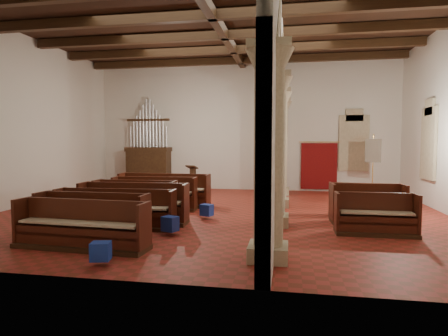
% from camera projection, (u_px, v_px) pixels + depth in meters
% --- Properties ---
extents(floor, '(14.00, 14.00, 0.00)m').
position_uv_depth(floor, '(219.00, 213.00, 11.89)').
color(floor, maroon).
rests_on(floor, ground).
extents(ceiling, '(14.00, 14.00, 0.00)m').
position_uv_depth(ceiling, '(219.00, 20.00, 11.48)').
color(ceiling, black).
rests_on(ceiling, wall_back).
extents(wall_back, '(14.00, 0.02, 6.00)m').
position_uv_depth(wall_back, '(243.00, 126.00, 17.58)').
color(wall_back, silver).
rests_on(wall_back, floor).
extents(wall_front, '(14.00, 0.02, 6.00)m').
position_uv_depth(wall_front, '(147.00, 94.00, 5.79)').
color(wall_front, silver).
rests_on(wall_front, floor).
extents(wall_left, '(0.02, 12.00, 6.00)m').
position_uv_depth(wall_left, '(20.00, 120.00, 12.90)').
color(wall_left, silver).
rests_on(wall_left, floor).
extents(ceiling_beams, '(13.80, 11.80, 0.30)m').
position_uv_depth(ceiling_beams, '(219.00, 26.00, 11.49)').
color(ceiling_beams, '#3B2712').
rests_on(ceiling_beams, wall_back).
extents(arcade, '(0.90, 11.90, 6.00)m').
position_uv_depth(arcade, '(278.00, 99.00, 11.33)').
color(arcade, '#C6B893').
rests_on(arcade, floor).
extents(window_right_b, '(0.03, 1.00, 2.20)m').
position_uv_depth(window_right_b, '(430.00, 143.00, 12.99)').
color(window_right_b, '#39806B').
rests_on(window_right_b, wall_right).
extents(window_back, '(1.00, 0.03, 2.20)m').
position_uv_depth(window_back, '(354.00, 143.00, 16.75)').
color(window_back, '#39806B').
rests_on(window_back, wall_back).
extents(pipe_organ, '(2.10, 0.85, 4.40)m').
position_uv_depth(pipe_organ, '(149.00, 160.00, 17.98)').
color(pipe_organ, '#3B2712').
rests_on(pipe_organ, floor).
extents(lectern, '(0.57, 0.60, 1.19)m').
position_uv_depth(lectern, '(193.00, 180.00, 17.25)').
color(lectern, '#311D0F').
rests_on(lectern, floor).
extents(dossal_curtain, '(1.80, 0.07, 2.17)m').
position_uv_depth(dossal_curtain, '(319.00, 166.00, 17.02)').
color(dossal_curtain, maroon).
rests_on(dossal_curtain, floor).
extents(processional_banner, '(0.56, 0.72, 2.56)m').
position_uv_depth(processional_banner, '(372.00, 179.00, 14.47)').
color(processional_banner, '#3B2712').
rests_on(processional_banner, floor).
extents(hymnal_box_a, '(0.39, 0.34, 0.34)m').
position_uv_depth(hymnal_box_a, '(101.00, 251.00, 6.80)').
color(hymnal_box_a, navy).
rests_on(hymnal_box_a, floor).
extents(hymnal_box_b, '(0.44, 0.40, 0.35)m').
position_uv_depth(hymnal_box_b, '(170.00, 224.00, 9.05)').
color(hymnal_box_b, navy).
rests_on(hymnal_box_b, floor).
extents(hymnal_box_c, '(0.41, 0.37, 0.33)m').
position_uv_depth(hymnal_box_c, '(207.00, 210.00, 10.94)').
color(hymnal_box_c, '#163C97').
rests_on(hymnal_box_c, floor).
extents(tube_heater_a, '(1.03, 0.34, 0.10)m').
position_uv_depth(tube_heater_a, '(91.00, 236.00, 8.37)').
color(tube_heater_a, white).
rests_on(tube_heater_a, floor).
extents(tube_heater_b, '(1.03, 0.17, 0.10)m').
position_uv_depth(tube_heater_b, '(67.00, 238.00, 8.12)').
color(tube_heater_b, silver).
rests_on(tube_heater_b, floor).
extents(nave_pew_0, '(3.00, 0.86, 1.03)m').
position_uv_depth(nave_pew_0, '(81.00, 233.00, 7.91)').
color(nave_pew_0, '#3B2712').
rests_on(nave_pew_0, floor).
extents(nave_pew_1, '(2.70, 0.76, 1.07)m').
position_uv_depth(nave_pew_1, '(92.00, 223.00, 8.72)').
color(nave_pew_1, '#3B2712').
rests_on(nave_pew_1, floor).
extents(nave_pew_2, '(3.20, 0.81, 1.02)m').
position_uv_depth(nave_pew_2, '(115.00, 215.00, 9.80)').
color(nave_pew_2, '#3B2712').
rests_on(nave_pew_2, floor).
extents(nave_pew_3, '(3.05, 0.87, 1.12)m').
position_uv_depth(nave_pew_3, '(134.00, 210.00, 10.36)').
color(nave_pew_3, '#3B2712').
rests_on(nave_pew_3, floor).
extents(nave_pew_4, '(2.62, 0.71, 1.05)m').
position_uv_depth(nave_pew_4, '(135.00, 203.00, 11.74)').
color(nave_pew_4, '#3B2712').
rests_on(nave_pew_4, floor).
extents(nave_pew_5, '(2.81, 0.91, 1.09)m').
position_uv_depth(nave_pew_5, '(155.00, 199.00, 12.43)').
color(nave_pew_5, '#3B2712').
rests_on(nave_pew_5, floor).
extents(nave_pew_6, '(3.27, 0.85, 1.13)m').
position_uv_depth(nave_pew_6, '(164.00, 195.00, 13.24)').
color(nave_pew_6, '#3B2712').
rests_on(nave_pew_6, floor).
extents(aisle_pew_0, '(1.91, 0.68, 1.01)m').
position_uv_depth(aisle_pew_0, '(376.00, 221.00, 9.09)').
color(aisle_pew_0, '#3B2712').
rests_on(aisle_pew_0, floor).
extents(aisle_pew_1, '(1.99, 0.85, 1.10)m').
position_uv_depth(aisle_pew_1, '(368.00, 210.00, 10.31)').
color(aisle_pew_1, '#3B2712').
rests_on(aisle_pew_1, floor).
extents(aisle_pew_2, '(2.03, 0.82, 1.02)m').
position_uv_depth(aisle_pew_2, '(363.00, 206.00, 11.12)').
color(aisle_pew_2, '#3B2712').
rests_on(aisle_pew_2, floor).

